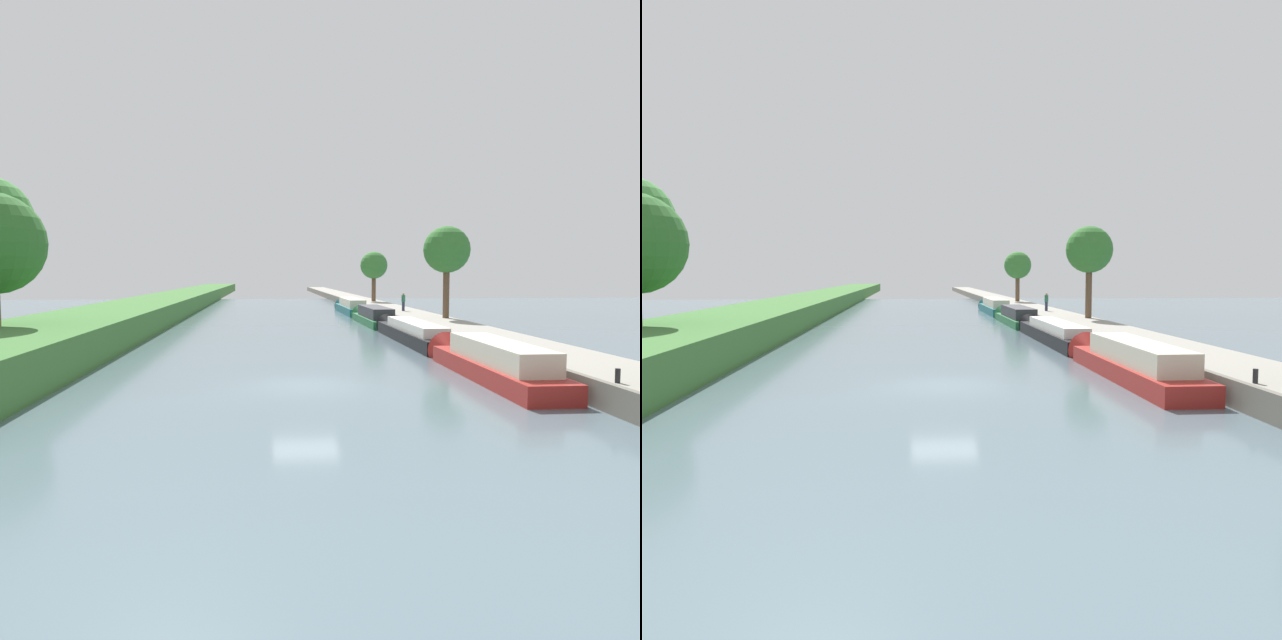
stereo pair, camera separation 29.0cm
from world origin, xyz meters
The scene contains 12 objects.
ground_plane centered at (0.00, 0.00, 0.00)m, with size 160.00×160.00×0.00m, color slate.
right_towpath centered at (10.99, 0.00, 0.43)m, with size 3.83×260.00×0.86m.
stone_quay centered at (8.95, 0.00, 0.45)m, with size 0.25×260.00×0.91m.
narrowboat_red centered at (7.61, 1.32, 0.64)m, with size 1.97×12.00×2.16m.
narrowboat_black centered at (7.57, 14.80, 0.56)m, with size 1.83×14.77×1.81m.
narrowboat_green centered at (7.55, 28.41, 0.59)m, with size 2.08×12.43×2.18m.
narrowboat_teal centered at (7.59, 42.33, 0.66)m, with size 2.01×13.74×2.17m.
tree_rightbank_midnear centered at (12.22, 22.66, 5.99)m, with size 3.55×3.55×6.98m.
tree_rightbank_midfar centered at (11.62, 50.72, 5.20)m, with size 3.31×3.31×6.06m.
person_walking centered at (10.95, 31.60, 1.73)m, with size 0.34×0.34×1.66m.
mooring_bollard_near centered at (9.37, -5.01, 1.08)m, with size 0.16×0.16×0.45m.
mooring_bollard_far centered at (9.37, 48.77, 1.08)m, with size 0.16×0.16×0.45m.
Camera 2 is at (-1.18, -22.85, 4.24)m, focal length 34.27 mm.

